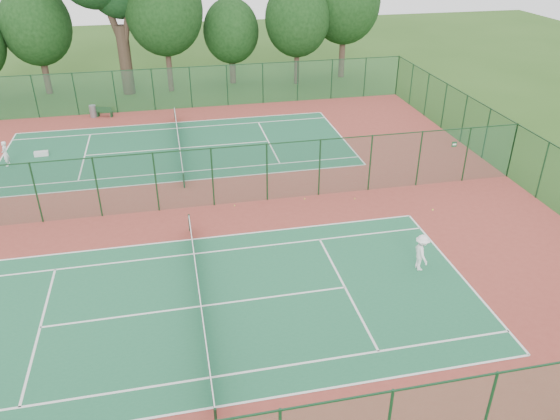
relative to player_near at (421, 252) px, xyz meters
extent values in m
plane|color=#2A4F18|center=(-10.24, 8.34, -0.92)|extent=(120.00, 120.00, 0.00)
cube|color=maroon|center=(-10.24, 8.34, -0.92)|extent=(40.00, 36.00, 0.01)
cube|color=#1F6441|center=(-10.24, -0.66, -0.91)|extent=(23.77, 10.97, 0.01)
cube|color=#1D5E3D|center=(-10.24, 17.34, -0.91)|extent=(23.77, 10.97, 0.01)
cube|color=#1C5438|center=(-10.24, 26.34, 0.83)|extent=(40.00, 0.02, 3.50)
cube|color=#14381F|center=(-10.24, 26.34, 2.54)|extent=(40.00, 0.05, 0.05)
cube|color=#163E24|center=(-10.24, -9.66, 2.54)|extent=(40.00, 0.05, 0.05)
cube|color=#17462A|center=(9.76, 8.34, 0.83)|extent=(0.02, 36.00, 3.50)
cube|color=#163D21|center=(9.76, 8.34, 2.54)|extent=(0.05, 36.00, 0.05)
cube|color=#184830|center=(-10.24, 8.34, 0.83)|extent=(40.00, 0.02, 3.50)
cube|color=#163C1D|center=(-10.24, 8.34, 2.54)|extent=(40.00, 0.05, 0.05)
cylinder|color=#13341C|center=(-10.24, -7.06, -0.44)|extent=(0.10, 0.10, 0.97)
cylinder|color=#13341C|center=(-10.24, 5.74, -0.44)|extent=(0.10, 0.10, 0.97)
cube|color=black|center=(-10.24, -0.66, -0.44)|extent=(0.02, 12.80, 0.85)
cube|color=white|center=(-10.24, -0.66, 0.00)|extent=(0.04, 12.80, 0.06)
cylinder|color=#153920|center=(-10.24, 10.94, -0.44)|extent=(0.10, 0.10, 0.97)
cylinder|color=#153920|center=(-10.24, 23.74, -0.44)|extent=(0.10, 0.10, 0.97)
cube|color=black|center=(-10.24, 17.34, -0.44)|extent=(0.02, 12.80, 0.85)
cube|color=white|center=(-10.24, 17.34, 0.00)|extent=(0.04, 12.80, 0.06)
imported|color=white|center=(0.00, 0.00, 0.00)|extent=(0.73, 1.20, 1.81)
imported|color=white|center=(-21.39, 16.66, -0.06)|extent=(0.45, 0.64, 1.68)
cylinder|color=slate|center=(-16.70, 25.55, -0.42)|extent=(0.59, 0.59, 0.98)
cube|color=#133619|center=(-16.34, 25.66, -0.70)|extent=(0.19, 0.38, 0.42)
cube|color=#133619|center=(-15.27, 25.30, -0.70)|extent=(0.19, 0.38, 0.42)
cube|color=#133619|center=(-15.80, 25.48, -0.47)|extent=(1.46, 0.82, 0.05)
cube|color=#133619|center=(-15.86, 25.30, -0.25)|extent=(1.35, 0.49, 0.42)
cube|color=silver|center=(-19.51, 17.89, -0.74)|extent=(0.92, 0.38, 0.34)
sphere|color=yellow|center=(-3.49, 7.93, -0.88)|extent=(0.07, 0.07, 0.07)
sphere|color=yellow|center=(-0.63, 7.36, -0.88)|extent=(0.07, 0.07, 0.07)
sphere|color=#C1D932|center=(-7.59, 7.97, -0.88)|extent=(0.07, 0.07, 0.07)
cylinder|color=#32241B|center=(-14.04, 31.81, 2.09)|extent=(1.10, 1.10, 6.03)
cylinder|color=#32241B|center=(-14.94, 32.11, 6.61)|extent=(2.04, 0.60, 5.99)
cylinder|color=#32241B|center=(-13.13, 31.60, 6.91)|extent=(1.91, 0.56, 6.50)
camera|label=1|loc=(-10.74, -19.21, 13.73)|focal=35.00mm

